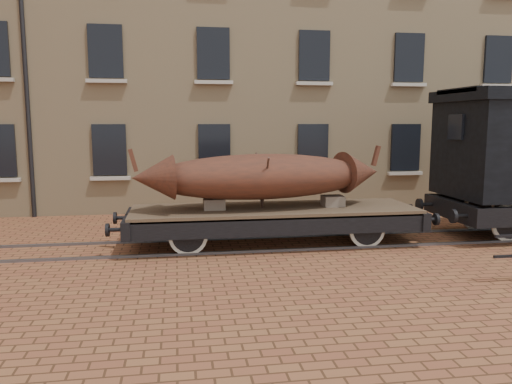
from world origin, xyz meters
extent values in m
plane|color=brown|center=(0.00, 0.00, 0.00)|extent=(90.00, 90.00, 0.00)
cube|color=#DAB985|center=(3.00, 10.00, 7.00)|extent=(40.00, 10.00, 14.00)
cube|color=black|center=(-6.00, 4.96, 2.20)|extent=(1.10, 0.12, 1.70)
cube|color=#B5AD9E|center=(-6.00, 4.90, 1.25)|extent=(1.30, 0.18, 0.12)
cube|color=black|center=(-2.50, 4.96, 2.20)|extent=(1.10, 0.12, 1.70)
cube|color=#B5AD9E|center=(-2.50, 4.90, 1.25)|extent=(1.30, 0.18, 0.12)
cube|color=black|center=(1.00, 4.96, 2.20)|extent=(1.10, 0.12, 1.70)
cube|color=#B5AD9E|center=(1.00, 4.90, 1.25)|extent=(1.30, 0.18, 0.12)
cube|color=black|center=(4.50, 4.96, 2.20)|extent=(1.10, 0.12, 1.70)
cube|color=#B5AD9E|center=(4.50, 4.90, 1.25)|extent=(1.30, 0.18, 0.12)
cube|color=black|center=(8.00, 4.96, 2.20)|extent=(1.10, 0.12, 1.70)
cube|color=#B5AD9E|center=(8.00, 4.90, 1.25)|extent=(1.30, 0.18, 0.12)
cube|color=black|center=(-6.00, 4.96, 5.40)|extent=(1.10, 0.12, 1.70)
cube|color=#B5AD9E|center=(-6.00, 4.90, 4.45)|extent=(1.30, 0.18, 0.12)
cube|color=black|center=(-2.50, 4.96, 5.40)|extent=(1.10, 0.12, 1.70)
cube|color=#B5AD9E|center=(-2.50, 4.90, 4.45)|extent=(1.30, 0.18, 0.12)
cube|color=black|center=(1.00, 4.96, 5.40)|extent=(1.10, 0.12, 1.70)
cube|color=#B5AD9E|center=(1.00, 4.90, 4.45)|extent=(1.30, 0.18, 0.12)
cube|color=black|center=(4.50, 4.96, 5.40)|extent=(1.10, 0.12, 1.70)
cube|color=#B5AD9E|center=(4.50, 4.90, 4.45)|extent=(1.30, 0.18, 0.12)
cube|color=black|center=(8.00, 4.96, 5.40)|extent=(1.10, 0.12, 1.70)
cube|color=#B5AD9E|center=(8.00, 4.90, 4.45)|extent=(1.30, 0.18, 0.12)
cube|color=#59595E|center=(0.00, -0.72, 0.03)|extent=(30.00, 0.08, 0.06)
cube|color=#59595E|center=(0.00, 0.72, 0.03)|extent=(30.00, 0.08, 0.06)
cube|color=#4F3F28|center=(-1.35, 0.00, 0.90)|extent=(7.20, 2.11, 0.12)
cube|color=black|center=(-1.35, -0.98, 0.67)|extent=(7.20, 0.15, 0.43)
cube|color=black|center=(-1.35, 0.98, 0.67)|extent=(7.20, 0.15, 0.43)
cube|color=black|center=(-4.95, 0.00, 0.67)|extent=(0.21, 2.21, 0.43)
cylinder|color=black|center=(-5.22, -0.72, 0.67)|extent=(0.34, 0.10, 0.10)
cylinder|color=black|center=(-5.38, -0.72, 0.67)|extent=(0.08, 0.31, 0.31)
cylinder|color=black|center=(-5.22, 0.72, 0.67)|extent=(0.34, 0.10, 0.10)
cylinder|color=black|center=(-5.38, 0.72, 0.67)|extent=(0.08, 0.31, 0.31)
cube|color=black|center=(2.25, 0.00, 0.67)|extent=(0.21, 2.21, 0.43)
cylinder|color=black|center=(2.52, -0.72, 0.67)|extent=(0.34, 0.10, 0.10)
cylinder|color=black|center=(2.68, -0.72, 0.67)|extent=(0.08, 0.31, 0.31)
cylinder|color=black|center=(2.52, 0.72, 0.67)|extent=(0.34, 0.10, 0.10)
cylinder|color=black|center=(2.68, 0.72, 0.67)|extent=(0.08, 0.31, 0.31)
cylinder|color=black|center=(-3.56, 0.00, 0.46)|extent=(0.10, 1.82, 0.10)
cylinder|color=silver|center=(-3.56, -0.72, 0.46)|extent=(0.92, 0.07, 0.92)
cylinder|color=black|center=(-3.56, -0.72, 0.46)|extent=(0.76, 0.10, 0.76)
cube|color=black|center=(-3.56, -0.84, 0.69)|extent=(0.86, 0.08, 0.10)
cylinder|color=silver|center=(-3.56, 0.72, 0.46)|extent=(0.92, 0.07, 0.92)
cylinder|color=black|center=(-3.56, 0.72, 0.46)|extent=(0.76, 0.10, 0.76)
cube|color=black|center=(-3.56, 0.84, 0.69)|extent=(0.86, 0.08, 0.10)
cylinder|color=black|center=(0.86, 0.00, 0.46)|extent=(0.10, 1.82, 0.10)
cylinder|color=silver|center=(0.86, -0.72, 0.46)|extent=(0.92, 0.07, 0.92)
cylinder|color=black|center=(0.86, -0.72, 0.46)|extent=(0.76, 0.10, 0.76)
cube|color=black|center=(0.86, -0.84, 0.69)|extent=(0.86, 0.08, 0.10)
cylinder|color=silver|center=(0.86, 0.72, 0.46)|extent=(0.92, 0.07, 0.92)
cylinder|color=black|center=(0.86, 0.72, 0.46)|extent=(0.76, 0.10, 0.76)
cube|color=black|center=(0.86, 0.84, 0.69)|extent=(0.86, 0.08, 0.10)
cube|color=black|center=(-1.35, 0.00, 0.53)|extent=(3.84, 0.06, 0.06)
cube|color=#675E51|center=(-2.89, 0.00, 1.09)|extent=(0.53, 0.48, 0.27)
cube|color=#675E51|center=(0.19, 0.00, 1.09)|extent=(0.53, 0.48, 0.27)
ellipsoid|color=#57281A|center=(-1.68, 0.00, 1.76)|extent=(5.82, 2.30, 1.14)
cone|color=#57281A|center=(-4.36, -0.26, 1.81)|extent=(1.08, 1.17, 1.08)
cube|color=#57281A|center=(-4.80, -0.30, 2.23)|extent=(0.24, 0.14, 0.55)
cone|color=#57281A|center=(1.01, 0.26, 1.81)|extent=(1.08, 1.17, 1.08)
cube|color=#57281A|center=(1.44, 0.30, 2.23)|extent=(0.24, 0.14, 0.55)
cylinder|color=#47332A|center=(-1.68, -0.46, 1.63)|extent=(0.05, 0.97, 1.37)
cylinder|color=#47332A|center=(-1.68, 0.46, 1.63)|extent=(0.05, 0.97, 1.37)
cube|color=black|center=(3.55, 0.00, 0.78)|extent=(0.24, 2.66, 0.50)
cylinder|color=black|center=(3.05, -0.89, 0.78)|extent=(0.09, 0.35, 0.35)
cylinder|color=black|center=(3.05, 0.89, 0.78)|extent=(0.09, 0.35, 0.35)
cylinder|color=black|center=(4.76, 0.00, 0.53)|extent=(0.11, 2.10, 0.11)
cylinder|color=silver|center=(4.76, -0.72, 0.53)|extent=(1.06, 0.08, 1.06)
cylinder|color=black|center=(4.76, -0.72, 0.53)|extent=(0.87, 0.11, 0.87)
cylinder|color=silver|center=(4.76, 0.72, 0.53)|extent=(1.06, 0.08, 1.06)
cylinder|color=black|center=(4.76, 0.72, 0.53)|extent=(0.87, 0.11, 0.87)
cube|color=black|center=(3.53, 0.00, 2.99)|extent=(0.09, 0.66, 0.66)
camera|label=1|loc=(-3.77, -12.28, 3.11)|focal=35.00mm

